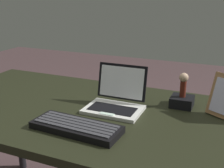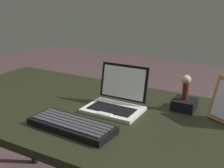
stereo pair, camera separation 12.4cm
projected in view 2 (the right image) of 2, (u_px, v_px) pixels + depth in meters
The scene contains 5 objects.
desk at pixel (106, 124), 1.28m from camera, with size 1.76×0.79×0.72m.
laptop_front at pixel (116, 101), 1.28m from camera, with size 0.25×0.21×0.19m.
external_keyboard at pixel (72, 125), 1.10m from camera, with size 0.35×0.15×0.03m.
figurine_stand at pixel (184, 104), 1.28m from camera, with size 0.10×0.10×0.05m, color black.
figurine at pixel (186, 85), 1.25m from camera, with size 0.04×0.04×0.11m.
Camera 2 is at (0.59, -1.00, 1.22)m, focal length 46.39 mm.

